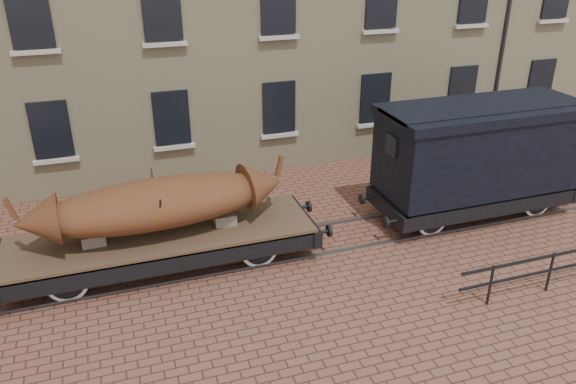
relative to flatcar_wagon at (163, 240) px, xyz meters
name	(u,v)px	position (x,y,z in m)	size (l,w,h in m)	color
ground	(301,243)	(3.54, 0.00, -0.76)	(90.00, 90.00, 0.00)	brown
rail_track	(301,242)	(3.54, 0.00, -0.73)	(30.00, 1.52, 0.06)	#59595E
flatcar_wagon	(163,240)	(0.00, 0.00, 0.00)	(8.11, 2.20, 1.22)	brown
iron_boat	(158,203)	(-0.02, 0.00, 0.99)	(6.30, 2.06, 1.52)	#5E2D0F
goods_van	(479,148)	(8.74, 0.00, 1.29)	(6.34, 2.31, 3.28)	black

